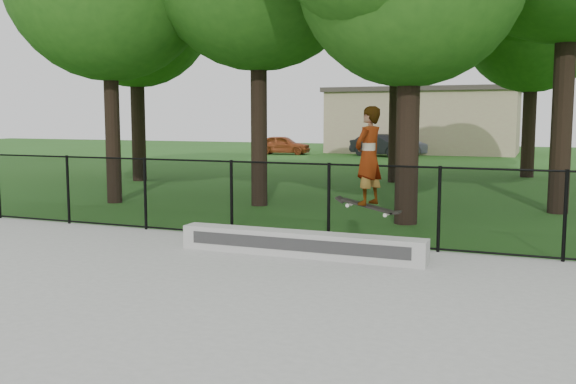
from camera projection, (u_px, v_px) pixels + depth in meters
name	position (u px, v px, depth m)	size (l,w,h in m)	color
grind_ledge	(300.00, 244.00, 10.79)	(4.28, 0.40, 0.41)	#B3B2AE
car_a	(283.00, 145.00, 41.09)	(1.43, 3.52, 1.21)	#99401B
car_b	(382.00, 145.00, 38.96)	(1.41, 3.65, 1.33)	black
car_c	(433.00, 146.00, 40.48)	(1.61, 3.63, 1.15)	#A4A3B8
skater_airborne	(369.00, 158.00, 9.91)	(0.83, 0.65, 1.70)	black
chainlink_fence	(232.00, 198.00, 12.53)	(16.06, 0.06, 1.50)	black
distant_building	(423.00, 120.00, 42.69)	(12.40, 6.40, 4.30)	tan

